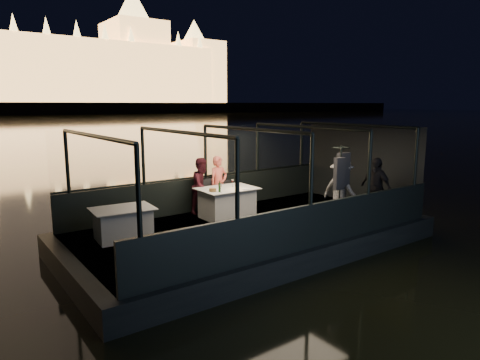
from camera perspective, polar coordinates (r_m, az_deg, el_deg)
boat_hull at (r=10.48m, az=1.30°, el=-8.69°), size 8.60×4.40×1.00m
boat_deck at (r=10.33m, az=1.31°, el=-6.17°), size 8.00×4.00×0.04m
gunwale_port at (r=11.83m, az=-4.56°, el=-1.77°), size 8.00×0.08×0.90m
gunwale_starboard at (r=8.76m, az=9.31°, el=-6.10°), size 8.00×0.08×0.90m
cabin_glass_port at (r=11.65m, az=-4.64°, el=3.78°), size 8.00×0.02×1.40m
cabin_glass_starboard at (r=8.51m, az=9.53°, el=1.36°), size 8.00×0.02×1.40m
cabin_roof_glass at (r=9.94m, az=1.36°, el=6.79°), size 8.00×4.00×0.02m
end_wall_fore at (r=8.32m, az=-21.17°, el=-2.54°), size 0.02×4.00×2.30m
end_wall_aft at (r=12.87m, az=15.67°, el=2.02°), size 0.02×4.00×2.30m
canopy_ribs at (r=10.07m, az=1.34°, el=0.24°), size 8.00×4.00×2.30m
dining_table_central at (r=10.96m, az=-1.73°, el=-3.04°), size 1.47×1.08×0.77m
dining_table_aft at (r=9.56m, az=-15.33°, el=-5.36°), size 1.36×1.03×0.68m
chair_port_left at (r=11.29m, az=-4.08°, el=-2.32°), size 0.44×0.44×0.90m
chair_port_right at (r=11.59m, az=-1.71°, el=-1.98°), size 0.38×0.38×0.80m
coat_stand at (r=10.36m, az=13.15°, el=-1.15°), size 0.65×0.58×1.93m
person_woman_coral at (r=11.59m, az=-2.86°, el=-0.48°), size 0.56×0.39×1.49m
person_man_maroon at (r=11.32m, az=-5.02°, el=-0.76°), size 0.85×0.75×1.49m
passenger_stripe at (r=10.79m, az=13.34°, el=-0.99°), size 0.69×1.08×1.57m
passenger_dark at (r=11.48m, az=17.65°, el=-0.54°), size 0.42×0.92×1.54m
wine_bottle at (r=10.39m, az=-2.74°, el=-0.78°), size 0.06×0.06×0.27m
bread_basket at (r=10.47m, az=-3.65°, el=-1.32°), size 0.24×0.24×0.07m
amber_candle at (r=10.78m, az=-0.33°, el=-0.97°), size 0.08×0.08×0.09m
plate_near at (r=10.75m, az=0.75°, el=-1.18°), size 0.27×0.27×0.01m
plate_far at (r=10.66m, az=-3.68°, el=-1.29°), size 0.33×0.33×0.02m
wine_glass_white at (r=10.30m, az=-2.57°, el=-1.19°), size 0.08×0.08×0.21m
wine_glass_red at (r=10.99m, az=-1.03°, el=-0.46°), size 0.09×0.09×0.20m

